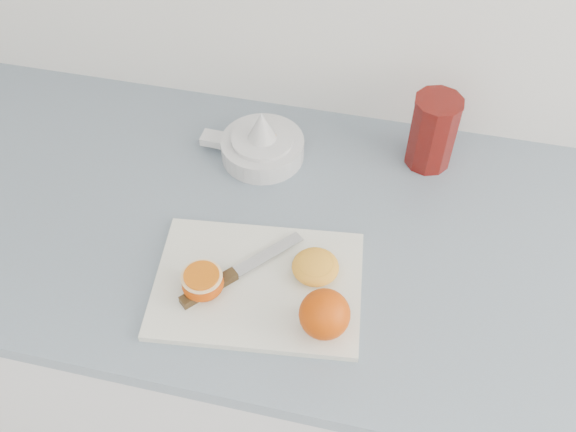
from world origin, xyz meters
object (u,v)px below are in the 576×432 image
Objects in this scene: half_orange at (203,283)px; cutting_board at (258,285)px; counter at (326,361)px; red_tumbler at (432,134)px; citrus_juicer at (261,144)px.

cutting_board is at bearing 22.64° from half_orange.
red_tumbler is at bearing 57.89° from counter.
counter is 7.41× the size of cutting_board.
red_tumbler reaches higher than cutting_board.
half_orange is at bearing -157.36° from cutting_board.
half_orange is at bearing -136.98° from counter.
counter is 16.80× the size of red_tumbler.
counter is 0.48m from cutting_board.
red_tumbler is at bearing 50.45° from half_orange.
red_tumbler reaches higher than counter.
cutting_board is 0.29m from citrus_juicer.
counter is at bearing -122.11° from red_tumbler.
citrus_juicer is (-0.17, 0.15, 0.47)m from counter.
half_orange is (-0.08, -0.03, 0.03)m from cutting_board.
half_orange is 0.33× the size of citrus_juicer.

